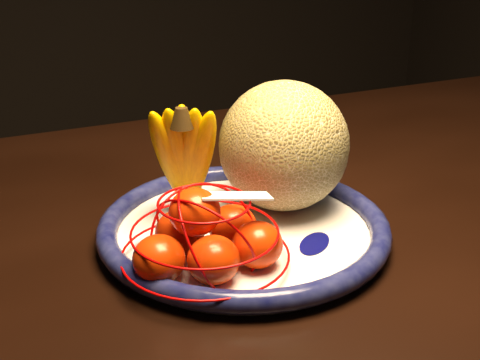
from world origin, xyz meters
name	(u,v)px	position (x,y,z in m)	size (l,w,h in m)	color
dining_table	(292,291)	(-0.03, -0.06, 0.71)	(1.60, 0.98, 0.79)	black
fruit_bowl	(244,229)	(-0.09, -0.06, 0.81)	(0.33, 0.33, 0.03)	white
cantaloupe	(284,146)	(-0.02, -0.02, 0.88)	(0.15, 0.15, 0.15)	olive
banana_bunch	(185,153)	(-0.14, 0.01, 0.88)	(0.09, 0.10, 0.15)	#FFBC00
mandarin_bag	(206,239)	(-0.16, -0.11, 0.84)	(0.22, 0.22, 0.11)	red
price_tag	(235,196)	(-0.13, -0.12, 0.88)	(0.07, 0.03, 0.00)	white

